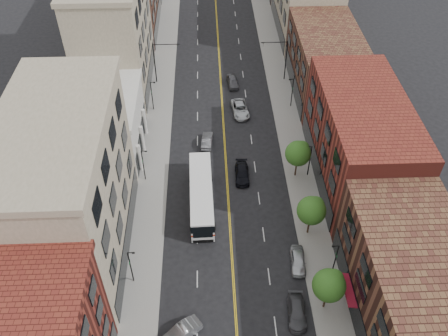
{
  "coord_description": "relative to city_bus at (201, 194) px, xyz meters",
  "views": [
    {
      "loc": [
        -2.24,
        -22.07,
        44.86
      ],
      "look_at": [
        -0.52,
        20.57,
        5.0
      ],
      "focal_mm": 38.0,
      "sensor_mm": 36.0,
      "label": 1
    }
  ],
  "objects": [
    {
      "name": "sidewalk_right",
      "position": [
        13.43,
        15.76,
        -1.83
      ],
      "size": [
        4.0,
        110.0,
        0.15
      ],
      "primitive_type": "cube",
      "color": "gray",
      "rests_on": "ground"
    },
    {
      "name": "car_parked_mid",
      "position": [
        9.73,
        -16.09,
        -1.25
      ],
      "size": [
        2.14,
        4.61,
        1.3
      ],
      "primitive_type": "imported",
      "rotation": [
        0.0,
        0.0,
        -0.07
      ],
      "color": "#414145",
      "rests_on": "ground"
    },
    {
      "name": "car_lane_a",
      "position": [
        5.48,
        4.76,
        -1.23
      ],
      "size": [
        1.99,
        4.68,
        1.35
      ],
      "primitive_type": "imported",
      "rotation": [
        0.0,
        0.0,
        -0.02
      ],
      "color": "black",
      "rests_on": "ground"
    },
    {
      "name": "lamp_r_1",
      "position": [
        14.38,
        -11.24,
        1.07
      ],
      "size": [
        0.81,
        0.55,
        5.05
      ],
      "color": "black",
      "rests_on": "sidewalk_right"
    },
    {
      "name": "car_lane_c",
      "position": [
        5.41,
        27.35,
        -1.18
      ],
      "size": [
        2.18,
        4.4,
        1.44
      ],
      "primitive_type": "imported",
      "rotation": [
        0.0,
        0.0,
        0.12
      ],
      "color": "#504F55",
      "rests_on": "ground"
    },
    {
      "name": "tree_r_2",
      "position": [
        12.82,
        -5.17,
        2.22
      ],
      "size": [
        3.4,
        3.4,
        5.59
      ],
      "color": "black",
      "rests_on": "sidewalk_right"
    },
    {
      "name": "bldg_r_mid",
      "position": [
        20.43,
        4.76,
        4.1
      ],
      "size": [
        10.0,
        22.0,
        12.0
      ],
      "primitive_type": "cube",
      "color": "maroon",
      "rests_on": "ground"
    },
    {
      "name": "bldg_l_far_a",
      "position": [
        -13.57,
        28.76,
        7.1
      ],
      "size": [
        10.0,
        20.0,
        18.0
      ],
      "primitive_type": "cube",
      "color": "gray",
      "rests_on": "ground"
    },
    {
      "name": "signal_mast_left",
      "position": [
        -6.83,
        28.76,
        2.74
      ],
      "size": [
        4.49,
        0.18,
        7.2
      ],
      "color": "black",
      "rests_on": "sidewalk_left"
    },
    {
      "name": "car_parked_far",
      "position": [
        10.83,
        -9.75,
        -1.2
      ],
      "size": [
        1.95,
        4.24,
        1.41
      ],
      "primitive_type": "imported",
      "rotation": [
        0.0,
        0.0,
        -0.07
      ],
      "color": "#BABEC3",
      "rests_on": "ground"
    },
    {
      "name": "lamp_l_1",
      "position": [
        -7.52,
        -11.24,
        1.07
      ],
      "size": [
        0.81,
        0.55,
        5.05
      ],
      "color": "black",
      "rests_on": "sidewalk_left"
    },
    {
      "name": "car_angle_b",
      "position": [
        -2.17,
        -17.96,
        -1.17
      ],
      "size": [
        4.49,
        3.85,
        1.46
      ],
      "primitive_type": "imported",
      "rotation": [
        0.0,
        0.0,
        -0.94
      ],
      "color": "#B2B5BA",
      "rests_on": "ground"
    },
    {
      "name": "bldg_r_far_a",
      "position": [
        20.43,
        25.76,
        3.1
      ],
      "size": [
        10.0,
        20.0,
        10.0
      ],
      "primitive_type": "cube",
      "color": "#502820",
      "rests_on": "ground"
    },
    {
      "name": "city_bus",
      "position": [
        0.0,
        0.0,
        0.0
      ],
      "size": [
        3.3,
        12.81,
        3.28
      ],
      "rotation": [
        0.0,
        0.0,
        0.02
      ],
      "color": "white",
      "rests_on": "ground"
    },
    {
      "name": "lamp_r_3",
      "position": [
        14.38,
        20.76,
        1.07
      ],
      "size": [
        0.81,
        0.55,
        5.05
      ],
      "color": "black",
      "rests_on": "sidewalk_right"
    },
    {
      "name": "bldg_r_near",
      "position": [
        20.43,
        -19.24,
        3.1
      ],
      "size": [
        10.0,
        26.0,
        10.0
      ],
      "primitive_type": "cube",
      "color": "#502820",
      "rests_on": "ground"
    },
    {
      "name": "bldg_l_tanoffice",
      "position": [
        -13.57,
        -6.24,
        7.1
      ],
      "size": [
        10.0,
        22.0,
        18.0
      ],
      "primitive_type": "cube",
      "color": "gray",
      "rests_on": "ground"
    },
    {
      "name": "bldg_l_white",
      "position": [
        -13.57,
        11.76,
        2.1
      ],
      "size": [
        10.0,
        14.0,
        8.0
      ],
      "primitive_type": "cube",
      "color": "silver",
      "rests_on": "ground"
    },
    {
      "name": "lamp_l_2",
      "position": [
        -7.52,
        4.76,
        1.07
      ],
      "size": [
        0.81,
        0.55,
        5.05
      ],
      "color": "black",
      "rests_on": "sidewalk_left"
    },
    {
      "name": "tree_r_3",
      "position": [
        12.82,
        4.83,
        2.22
      ],
      "size": [
        3.4,
        3.4,
        5.59
      ],
      "color": "black",
      "rests_on": "sidewalk_right"
    },
    {
      "name": "car_lane_b",
      "position": [
        6.17,
        19.42,
        -1.16
      ],
      "size": [
        3.04,
        5.59,
        1.49
      ],
      "primitive_type": "imported",
      "rotation": [
        0.0,
        0.0,
        0.11
      ],
      "color": "#B9BDC2",
      "rests_on": "ground"
    },
    {
      "name": "signal_mast_right",
      "position": [
        13.7,
        28.76,
        2.74
      ],
      "size": [
        4.49,
        0.18,
        7.2
      ],
      "color": "black",
      "rests_on": "sidewalk_right"
    },
    {
      "name": "tree_r_1",
      "position": [
        12.82,
        -15.17,
        2.22
      ],
      "size": [
        3.4,
        3.4,
        5.59
      ],
      "color": "black",
      "rests_on": "sidewalk_right"
    },
    {
      "name": "lamp_r_2",
      "position": [
        14.38,
        4.76,
        1.07
      ],
      "size": [
        0.81,
        0.55,
        5.05
      ],
      "color": "black",
      "rests_on": "sidewalk_right"
    },
    {
      "name": "car_lane_behind",
      "position": [
        0.85,
        11.95,
        -1.23
      ],
      "size": [
        1.79,
        4.19,
        1.34
      ],
      "primitive_type": "imported",
      "rotation": [
        0.0,
        0.0,
        3.05
      ],
      "color": "#4E4E53",
      "rests_on": "ground"
    },
    {
      "name": "sidewalk_left",
      "position": [
        -6.57,
        15.76,
        -1.83
      ],
      "size": [
        4.0,
        110.0,
        0.15
      ],
      "primitive_type": "cube",
      "color": "gray",
      "rests_on": "ground"
    },
    {
      "name": "lamp_l_3",
      "position": [
        -7.52,
        20.76,
        1.07
      ],
      "size": [
        0.81,
        0.55,
        5.05
      ],
      "color": "black",
      "rests_on": "sidewalk_left"
    }
  ]
}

